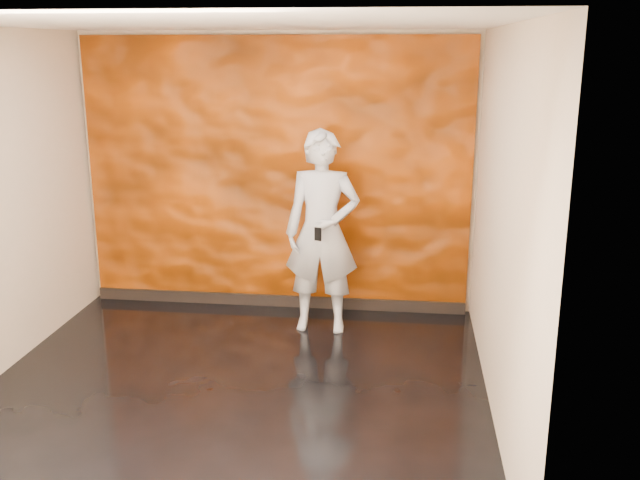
{
  "coord_description": "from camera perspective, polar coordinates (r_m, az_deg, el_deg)",
  "views": [
    {
      "loc": [
        1.32,
        -5.04,
        2.65
      ],
      "look_at": [
        0.58,
        0.89,
        1.02
      ],
      "focal_mm": 40.0,
      "sensor_mm": 36.0,
      "label": 1
    }
  ],
  "objects": [
    {
      "name": "feature_wall",
      "position": [
        7.24,
        -3.54,
        5.13
      ],
      "size": [
        3.9,
        0.06,
        2.75
      ],
      "primitive_type": "cube",
      "color": "#C94B03",
      "rests_on": "ground"
    },
    {
      "name": "phone",
      "position": [
        6.39,
        -0.17,
        0.47
      ],
      "size": [
        0.07,
        0.04,
        0.12
      ],
      "primitive_type": "cube",
      "rotation": [
        0.0,
        0.0,
        -0.36
      ],
      "color": "black",
      "rests_on": "man"
    },
    {
      "name": "baseboard",
      "position": [
        7.54,
        -3.43,
        -4.85
      ],
      "size": [
        3.9,
        0.04,
        0.12
      ],
      "primitive_type": "cube",
      "color": "black",
      "rests_on": "ground"
    },
    {
      "name": "man",
      "position": [
        6.68,
        0.18,
        0.63
      ],
      "size": [
        0.7,
        0.46,
        1.92
      ],
      "primitive_type": "imported",
      "rotation": [
        0.0,
        0.0,
        0.0
      ],
      "color": "#999EAA",
      "rests_on": "ground"
    },
    {
      "name": "room",
      "position": [
        5.36,
        -7.36,
        1.65
      ],
      "size": [
        4.02,
        4.02,
        2.81
      ],
      "color": "black",
      "rests_on": "ground"
    }
  ]
}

